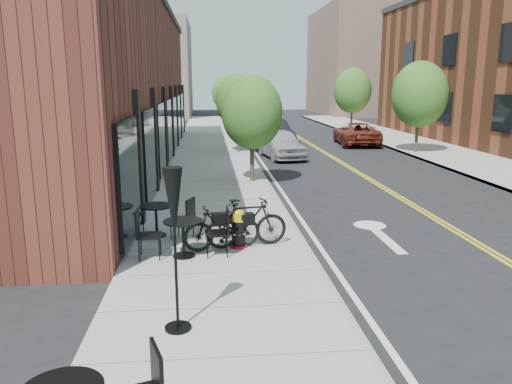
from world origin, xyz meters
name	(u,v)px	position (x,y,z in m)	size (l,w,h in m)	color
ground	(324,275)	(0.00, 0.00, 0.00)	(120.00, 120.00, 0.00)	black
sidewalk_near	(214,178)	(-2.00, 10.00, 0.06)	(4.00, 70.00, 0.12)	#9E9B93
sidewalk_far	(508,173)	(10.00, 10.00, 0.06)	(4.00, 70.00, 0.12)	#9E9B93
building_near	(109,86)	(-6.50, 14.00, 3.50)	(5.00, 28.00, 7.00)	#441D15
bg_building_left	(153,70)	(-8.00, 48.00, 5.00)	(8.00, 14.00, 10.00)	#726656
bg_building_right	(362,62)	(16.00, 50.00, 6.00)	(10.00, 16.00, 12.00)	brown
tree_near_a	(252,113)	(-0.60, 9.00, 2.60)	(2.20, 2.20, 3.81)	#382B1E
tree_near_b	(238,101)	(-0.60, 17.00, 2.71)	(2.30, 2.30, 3.98)	#382B1E
tree_near_c	(231,100)	(-0.60, 25.00, 2.53)	(2.10, 2.10, 3.67)	#382B1E
tree_near_d	(226,93)	(-0.60, 33.00, 2.79)	(2.40, 2.40, 4.11)	#382B1E
tree_far_b	(420,95)	(8.60, 16.00, 3.06)	(2.80, 2.80, 4.62)	#382B1E
tree_far_c	(353,91)	(8.60, 28.00, 3.06)	(2.80, 2.80, 4.62)	#382B1E
fire_hydrant	(239,228)	(-1.56, 1.50, 0.54)	(0.42, 0.42, 0.89)	maroon
bicycle_left	(222,227)	(-1.92, 1.37, 0.63)	(0.48, 1.70, 1.02)	black
bicycle_right	(247,223)	(-1.38, 1.50, 0.67)	(0.51, 1.82, 1.09)	black
bistro_set_b	(183,233)	(-2.74, 1.00, 0.63)	(1.87, 0.83, 1.01)	black
bistro_set_c	(156,216)	(-3.43, 2.49, 0.61)	(1.82, 1.11, 0.97)	black
patio_umbrella	(174,215)	(-2.68, -2.15, 1.85)	(0.39, 0.39, 2.41)	black
parked_car_a	(281,144)	(1.40, 15.32, 0.71)	(1.68, 4.17, 1.42)	#A9ABB2
parked_car_b	(272,133)	(1.55, 20.04, 0.78)	(1.64, 4.71, 1.55)	black
parked_car_c	(252,123)	(0.96, 27.04, 0.82)	(2.30, 5.66, 1.64)	#BBBAC0
parked_car_far	(356,134)	(6.65, 20.18, 0.67)	(2.21, 4.80, 1.33)	maroon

